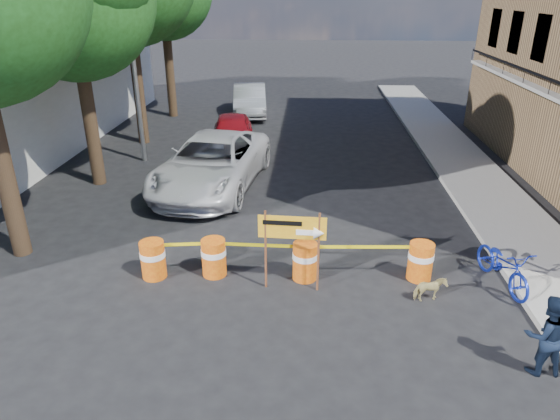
# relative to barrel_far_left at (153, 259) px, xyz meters

# --- Properties ---
(ground) EXTENTS (120.00, 120.00, 0.00)m
(ground) POSITION_rel_barrel_far_left_xyz_m (3.12, -1.08, -0.47)
(ground) COLOR black
(ground) RESTS_ON ground
(sidewalk_east) EXTENTS (2.40, 40.00, 0.15)m
(sidewalk_east) POSITION_rel_barrel_far_left_xyz_m (9.32, 4.92, -0.40)
(sidewalk_east) COLOR gray
(sidewalk_east) RESTS_ON ground
(streetlamp) EXTENTS (1.25, 0.18, 8.00)m
(streetlamp) POSITION_rel_barrel_far_left_xyz_m (-2.82, 8.42, 3.90)
(streetlamp) COLOR gray
(streetlamp) RESTS_ON ground
(barrel_far_left) EXTENTS (0.58, 0.58, 0.90)m
(barrel_far_left) POSITION_rel_barrel_far_left_xyz_m (0.00, 0.00, 0.00)
(barrel_far_left) COLOR #CE400C
(barrel_far_left) RESTS_ON ground
(barrel_mid_left) EXTENTS (0.58, 0.58, 0.90)m
(barrel_mid_left) POSITION_rel_barrel_far_left_xyz_m (1.38, 0.18, 0.00)
(barrel_mid_left) COLOR #CE400C
(barrel_mid_left) RESTS_ON ground
(barrel_mid_right) EXTENTS (0.58, 0.58, 0.90)m
(barrel_mid_right) POSITION_rel_barrel_far_left_xyz_m (3.49, 0.14, 0.00)
(barrel_mid_right) COLOR #CE400C
(barrel_mid_right) RESTS_ON ground
(barrel_far_right) EXTENTS (0.58, 0.58, 0.90)m
(barrel_far_right) POSITION_rel_barrel_far_left_xyz_m (6.12, 0.29, 0.00)
(barrel_far_right) COLOR #CE400C
(barrel_far_right) RESTS_ON ground
(detour_sign) EXTENTS (1.46, 0.28, 1.88)m
(detour_sign) POSITION_rel_barrel_far_left_xyz_m (3.39, -0.33, 0.91)
(detour_sign) COLOR #592D19
(detour_sign) RESTS_ON ground
(pedestrian) EXTENTS (0.77, 0.62, 1.52)m
(pedestrian) POSITION_rel_barrel_far_left_xyz_m (7.62, -2.68, 0.29)
(pedestrian) COLOR black
(pedestrian) RESTS_ON ground
(bicycle) EXTENTS (0.91, 1.16, 1.96)m
(bicycle) POSITION_rel_barrel_far_left_xyz_m (7.91, 0.12, 0.51)
(bicycle) COLOR #1426A2
(bicycle) RESTS_ON ground
(dog) EXTENTS (0.72, 0.47, 0.56)m
(dog) POSITION_rel_barrel_far_left_xyz_m (6.17, -0.62, -0.19)
(dog) COLOR tan
(dog) RESTS_ON ground
(suv_white) EXTENTS (3.61, 6.50, 1.72)m
(suv_white) POSITION_rel_barrel_far_left_xyz_m (0.32, 5.75, 0.39)
(suv_white) COLOR silver
(suv_white) RESTS_ON ground
(sedan_red) EXTENTS (2.16, 4.32, 1.41)m
(sedan_red) POSITION_rel_barrel_far_left_xyz_m (0.32, 10.25, 0.24)
(sedan_red) COLOR maroon
(sedan_red) RESTS_ON ground
(sedan_silver) EXTENTS (2.19, 4.87, 1.55)m
(sedan_silver) POSITION_rel_barrel_far_left_xyz_m (0.32, 16.47, 0.30)
(sedan_silver) COLOR #A3A5AA
(sedan_silver) RESTS_ON ground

